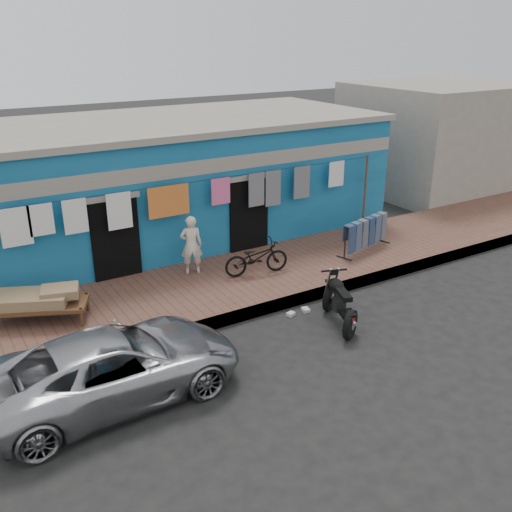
{
  "coord_description": "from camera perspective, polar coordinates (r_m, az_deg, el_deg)",
  "views": [
    {
      "loc": [
        -5.81,
        -7.47,
        5.57
      ],
      "look_at": [
        0.0,
        2.0,
        1.15
      ],
      "focal_mm": 40.0,
      "sensor_mm": 36.0,
      "label": 1
    }
  ],
  "objects": [
    {
      "name": "bicycle",
      "position": [
        13.17,
        0.04,
        0.2
      ],
      "size": [
        1.6,
        0.8,
        0.99
      ],
      "primitive_type": "imported",
      "rotation": [
        0.0,
        0.0,
        1.39
      ],
      "color": "black",
      "rests_on": "sidewalk"
    },
    {
      "name": "motorcycle",
      "position": [
        11.6,
        8.39,
        -4.46
      ],
      "size": [
        1.54,
        1.91,
        1.01
      ],
      "primitive_type": null,
      "rotation": [
        0.0,
        0.0,
        -0.35
      ],
      "color": "black",
      "rests_on": "ground"
    },
    {
      "name": "sidewalk",
      "position": [
        13.16,
        -2.28,
        -2.78
      ],
      "size": [
        28.0,
        3.0,
        0.25
      ],
      "primitive_type": "cube",
      "color": "brown",
      "rests_on": "ground"
    },
    {
      "name": "jeans_rack",
      "position": [
        14.91,
        10.85,
        2.18
      ],
      "size": [
        2.0,
        1.23,
        0.87
      ],
      "primitive_type": null,
      "rotation": [
        0.0,
        0.0,
        0.25
      ],
      "color": "black",
      "rests_on": "sidewalk"
    },
    {
      "name": "litter_b",
      "position": [
        12.72,
        8.37,
        -4.32
      ],
      "size": [
        0.21,
        0.21,
        0.08
      ],
      "primitive_type": "cube",
      "rotation": [
        0.0,
        0.0,
        0.68
      ],
      "color": "silver",
      "rests_on": "ground"
    },
    {
      "name": "litter_a",
      "position": [
        12.0,
        3.51,
        -5.82
      ],
      "size": [
        0.19,
        0.17,
        0.07
      ],
      "primitive_type": "cube",
      "rotation": [
        0.0,
        0.0,
        0.31
      ],
      "color": "silver",
      "rests_on": "ground"
    },
    {
      "name": "charpoy",
      "position": [
        11.91,
        -20.79,
        -4.68
      ],
      "size": [
        2.57,
        2.33,
        0.64
      ],
      "primitive_type": null,
      "rotation": [
        0.0,
        0.0,
        -0.43
      ],
      "color": "brown",
      "rests_on": "sidewalk"
    },
    {
      "name": "litter_c",
      "position": [
        12.2,
        4.98,
        -5.38
      ],
      "size": [
        0.17,
        0.2,
        0.07
      ],
      "primitive_type": "cube",
      "rotation": [
        0.0,
        0.0,
        1.38
      ],
      "color": "silver",
      "rests_on": "ground"
    },
    {
      "name": "car",
      "position": [
        9.52,
        -13.95,
        -10.56
      ],
      "size": [
        4.26,
        2.05,
        1.18
      ],
      "primitive_type": "imported",
      "rotation": [
        0.0,
        0.0,
        1.6
      ],
      "color": "#ACACB0",
      "rests_on": "ground"
    },
    {
      "name": "ground",
      "position": [
        10.98,
        5.53,
        -8.9
      ],
      "size": [
        80.0,
        80.0,
        0.0
      ],
      "primitive_type": "plane",
      "color": "black",
      "rests_on": "ground"
    },
    {
      "name": "clothesline",
      "position": [
        13.43,
        -6.6,
        5.36
      ],
      "size": [
        10.06,
        0.06,
        2.1
      ],
      "color": "brown",
      "rests_on": "sidewalk"
    },
    {
      "name": "curb",
      "position": [
        12.04,
        1.12,
        -5.22
      ],
      "size": [
        28.0,
        0.1,
        0.25
      ],
      "primitive_type": "cube",
      "color": "gray",
      "rests_on": "ground"
    },
    {
      "name": "neighbor_right",
      "position": [
        22.48,
        17.87,
        11.28
      ],
      "size": [
        6.0,
        5.0,
        3.8
      ],
      "primitive_type": "cube",
      "color": "#9E9384",
      "rests_on": "ground"
    },
    {
      "name": "building",
      "position": [
        16.06,
        -9.42,
        7.4
      ],
      "size": [
        12.2,
        5.2,
        3.36
      ],
      "color": "#145581",
      "rests_on": "ground"
    },
    {
      "name": "seated_person",
      "position": [
        13.24,
        -6.49,
        1.11
      ],
      "size": [
        0.59,
        0.49,
        1.4
      ],
      "primitive_type": "imported",
      "rotation": [
        0.0,
        0.0,
        2.78
      ],
      "color": "beige",
      "rests_on": "sidewalk"
    }
  ]
}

